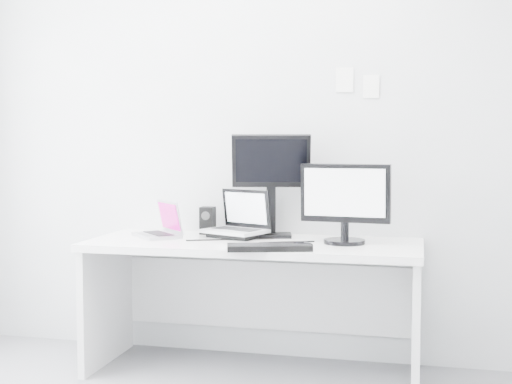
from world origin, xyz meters
The scene contains 11 objects.
back_wall centered at (0.00, 1.60, 1.35)m, with size 3.60×3.60×0.00m, color silver.
desk centered at (0.00, 1.25, 0.36)m, with size 1.80×0.70×0.73m, color white.
macbook centered at (-0.58, 1.29, 0.84)m, with size 0.29×0.22×0.22m, color #ADADB2.
speaker centered at (-0.33, 1.48, 0.81)m, with size 0.08×0.08×0.16m, color black.
dell_laptop centered at (-0.14, 1.37, 0.87)m, with size 0.33×0.26×0.28m, color #B5B8BD.
rear_monitor centered at (0.06, 1.44, 1.03)m, with size 0.44×0.16×0.60m, color black.
samsung_monitor centered at (0.49, 1.28, 0.95)m, with size 0.48×0.22×0.44m, color black.
keyboard centered at (0.15, 0.97, 0.74)m, with size 0.42×0.15×0.03m, color black.
mouse centered at (0.30, 1.05, 0.75)m, with size 0.12×0.07×0.04m, color black.
wall_note_0 centered at (0.45, 1.59, 1.62)m, with size 0.10×0.00×0.14m, color white.
wall_note_1 centered at (0.60, 1.59, 1.58)m, with size 0.09×0.00×0.13m, color white.
Camera 1 is at (0.88, -2.39, 1.26)m, focal length 48.80 mm.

